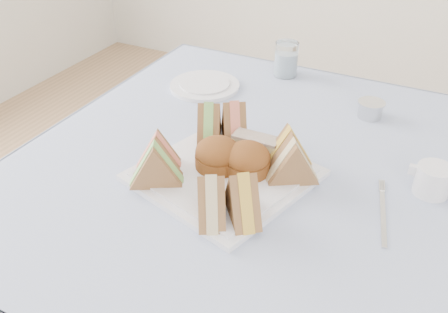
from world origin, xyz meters
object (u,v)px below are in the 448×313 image
at_px(water_glass, 286,59).
at_px(creamer_jug, 433,180).
at_px(serving_plate, 224,175).
at_px(table, 263,293).

relative_size(water_glass, creamer_jug, 1.42).
height_order(serving_plate, water_glass, water_glass).
bearing_deg(serving_plate, creamer_jug, 35.71).
xyz_separation_m(table, water_glass, (-0.14, 0.44, 0.42)).
xyz_separation_m(water_glass, creamer_jug, (0.44, -0.38, -0.02)).
height_order(table, creamer_jug, creamer_jug).
bearing_deg(creamer_jug, table, -168.48).
bearing_deg(water_glass, creamer_jug, -40.92).
bearing_deg(creamer_jug, serving_plate, -159.46).
distance_m(water_glass, creamer_jug, 0.58).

